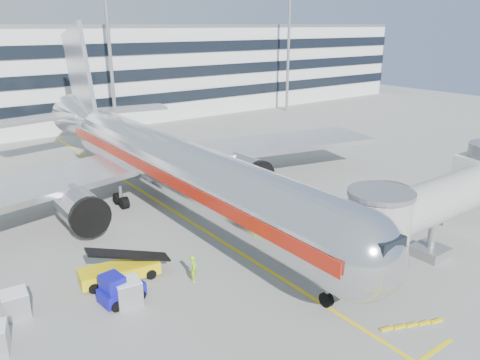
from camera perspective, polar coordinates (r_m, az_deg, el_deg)
ground at (r=33.73m, az=0.41°, el=-9.09°), size 180.00×180.00×0.00m
lead_in_line at (r=41.41m, az=-7.97°, el=-3.86°), size 0.25×70.00×0.01m
main_jet at (r=41.48m, az=-9.39°, el=2.30°), size 50.95×48.70×16.06m
jet_bridge at (r=36.09m, az=24.20°, el=-2.20°), size 17.80×4.50×7.00m
terminal at (r=84.13m, az=-24.63°, el=11.51°), size 150.00×24.25×15.60m
light_mast_centre at (r=70.82m, az=-15.80°, el=17.22°), size 2.40×1.20×25.45m
light_mast_east at (r=89.12m, az=6.00°, el=17.90°), size 2.40×1.20×25.45m
belt_loader at (r=31.34m, az=-14.49°, el=-10.57°), size 5.32×2.52×2.49m
baggage_tug at (r=29.00m, az=-14.54°, el=-12.83°), size 2.71×1.92×1.90m
cargo_container_left at (r=29.83m, az=-25.72°, el=-13.45°), size 1.49×1.49×1.48m
cargo_container_front at (r=28.81m, az=-13.50°, el=-13.11°), size 1.63×1.63×1.53m
ramp_worker at (r=30.32m, az=-5.68°, el=-10.68°), size 0.73×0.77×1.77m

